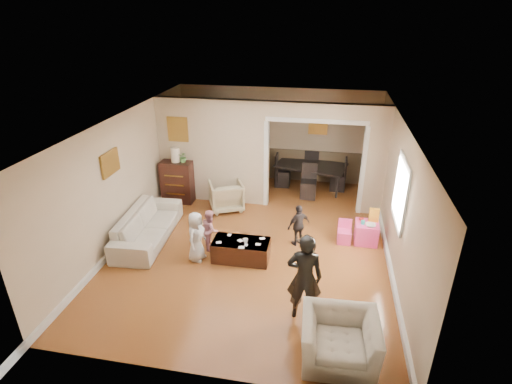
% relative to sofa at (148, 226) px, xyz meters
% --- Properties ---
extents(floor, '(7.00, 7.00, 0.00)m').
position_rel_sofa_xyz_m(floor, '(2.24, 0.34, -0.32)').
color(floor, '#935726').
rests_on(floor, ground).
extents(partition_left, '(2.75, 0.18, 2.60)m').
position_rel_sofa_xyz_m(partition_left, '(0.86, 2.14, 0.98)').
color(partition_left, '#C6B091').
rests_on(partition_left, ground).
extents(partition_right, '(0.55, 0.18, 2.60)m').
position_rel_sofa_xyz_m(partition_right, '(4.71, 2.14, 0.98)').
color(partition_right, '#C6B091').
rests_on(partition_right, ground).
extents(partition_header, '(2.22, 0.18, 0.35)m').
position_rel_sofa_xyz_m(partition_header, '(3.34, 2.14, 2.10)').
color(partition_header, '#C6B091').
rests_on(partition_header, partition_right).
extents(window_pane, '(0.03, 0.95, 1.10)m').
position_rel_sofa_xyz_m(window_pane, '(4.97, -0.06, 1.23)').
color(window_pane, white).
rests_on(window_pane, ground).
extents(framed_art_partition, '(0.45, 0.03, 0.55)m').
position_rel_sofa_xyz_m(framed_art_partition, '(0.04, 2.04, 1.53)').
color(framed_art_partition, brown).
rests_on(framed_art_partition, partition_left).
extents(framed_art_sofa_wall, '(0.03, 0.55, 0.40)m').
position_rel_sofa_xyz_m(framed_art_sofa_wall, '(-0.47, -0.26, 1.48)').
color(framed_art_sofa_wall, brown).
extents(framed_art_alcove, '(0.45, 0.03, 0.55)m').
position_rel_sofa_xyz_m(framed_art_alcove, '(3.34, 3.78, 1.38)').
color(framed_art_alcove, brown).
extents(sofa, '(0.99, 2.24, 0.64)m').
position_rel_sofa_xyz_m(sofa, '(0.00, 0.00, 0.00)').
color(sofa, beige).
rests_on(sofa, ground).
extents(armchair_back, '(1.02, 1.03, 0.72)m').
position_rel_sofa_xyz_m(armchair_back, '(1.28, 1.68, 0.04)').
color(armchair_back, tan).
rests_on(armchair_back, ground).
extents(armchair_front, '(1.09, 0.96, 0.68)m').
position_rel_sofa_xyz_m(armchair_front, '(3.98, -2.52, 0.02)').
color(armchair_front, beige).
rests_on(armchair_front, ground).
extents(dresser, '(0.78, 0.44, 1.07)m').
position_rel_sofa_xyz_m(dresser, '(-0.02, 1.89, 0.21)').
color(dresser, black).
rests_on(dresser, ground).
extents(table_lamp, '(0.22, 0.22, 0.36)m').
position_rel_sofa_xyz_m(table_lamp, '(-0.02, 1.89, 0.93)').
color(table_lamp, '#F0E0C4').
rests_on(table_lamp, dresser).
extents(potted_plant, '(0.25, 0.21, 0.27)m').
position_rel_sofa_xyz_m(potted_plant, '(0.18, 1.89, 0.89)').
color(potted_plant, '#4B7935').
rests_on(potted_plant, dresser).
extents(coffee_table, '(1.10, 0.56, 0.41)m').
position_rel_sofa_xyz_m(coffee_table, '(2.11, -0.39, -0.12)').
color(coffee_table, '#351911').
rests_on(coffee_table, ground).
extents(coffee_cup, '(0.10, 0.10, 0.09)m').
position_rel_sofa_xyz_m(coffee_cup, '(2.21, -0.44, 0.14)').
color(coffee_cup, white).
rests_on(coffee_cup, coffee_table).
extents(play_table, '(0.48, 0.48, 0.45)m').
position_rel_sofa_xyz_m(play_table, '(4.56, 0.71, -0.10)').
color(play_table, '#FF4399').
rests_on(play_table, ground).
extents(cereal_box, '(0.20, 0.07, 0.30)m').
position_rel_sofa_xyz_m(cereal_box, '(4.68, 0.81, 0.28)').
color(cereal_box, yellow).
rests_on(cereal_box, play_table).
extents(cyan_cup, '(0.08, 0.08, 0.08)m').
position_rel_sofa_xyz_m(cyan_cup, '(4.46, 0.66, 0.17)').
color(cyan_cup, '#29CFC0').
rests_on(cyan_cup, play_table).
extents(toy_block, '(0.10, 0.08, 0.05)m').
position_rel_sofa_xyz_m(toy_block, '(4.44, 0.83, 0.15)').
color(toy_block, red).
rests_on(toy_block, play_table).
extents(play_bowl, '(0.21, 0.21, 0.05)m').
position_rel_sofa_xyz_m(play_bowl, '(4.61, 0.59, 0.16)').
color(play_bowl, white).
rests_on(play_bowl, play_table).
extents(dining_table, '(2.03, 1.41, 0.65)m').
position_rel_sofa_xyz_m(dining_table, '(3.22, 3.34, 0.00)').
color(dining_table, black).
rests_on(dining_table, ground).
extents(adult_person, '(0.57, 0.39, 1.51)m').
position_rel_sofa_xyz_m(adult_person, '(3.42, -1.77, 0.44)').
color(adult_person, black).
rests_on(adult_person, ground).
extents(child_kneel_a, '(0.40, 0.54, 1.02)m').
position_rel_sofa_xyz_m(child_kneel_a, '(1.26, -0.54, 0.19)').
color(child_kneel_a, beige).
rests_on(child_kneel_a, ground).
extents(child_kneel_b, '(0.45, 0.51, 0.86)m').
position_rel_sofa_xyz_m(child_kneel_b, '(1.41, -0.09, 0.11)').
color(child_kneel_b, '#C77C86').
rests_on(child_kneel_b, ground).
extents(child_toddler, '(0.55, 0.51, 0.91)m').
position_rel_sofa_xyz_m(child_toddler, '(3.16, 0.36, 0.13)').
color(child_toddler, black).
rests_on(child_toddler, ground).
extents(craft_papers, '(0.92, 0.50, 0.00)m').
position_rel_sofa_xyz_m(craft_papers, '(2.14, -0.41, 0.09)').
color(craft_papers, white).
rests_on(craft_papers, coffee_table).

